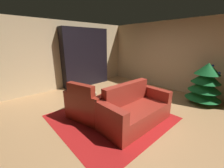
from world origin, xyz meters
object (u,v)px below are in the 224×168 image
(bookshelf_unit, at_px, (89,59))
(armchair_red, at_px, (89,106))
(couch_red, at_px, (134,110))
(book_stack_on_table, at_px, (112,100))
(bottle_on_table, at_px, (105,96))
(decorated_tree, at_px, (205,83))
(coffee_table, at_px, (113,102))

(bookshelf_unit, distance_m, armchair_red, 3.03)
(armchair_red, distance_m, couch_red, 1.08)
(armchair_red, relative_size, book_stack_on_table, 4.99)
(bottle_on_table, height_order, decorated_tree, decorated_tree)
(couch_red, relative_size, bottle_on_table, 5.47)
(couch_red, distance_m, bottle_on_table, 0.76)
(couch_red, bearing_deg, coffee_table, -162.66)
(coffee_table, distance_m, book_stack_on_table, 0.08)
(coffee_table, height_order, book_stack_on_table, book_stack_on_table)
(couch_red, xyz_separation_m, book_stack_on_table, (-0.53, -0.20, 0.15))
(bookshelf_unit, height_order, couch_red, bookshelf_unit)
(bookshelf_unit, relative_size, coffee_table, 3.42)
(armchair_red, distance_m, bottle_on_table, 0.45)
(couch_red, relative_size, decorated_tree, 1.40)
(bookshelf_unit, xyz_separation_m, couch_red, (3.27, -0.96, -0.80))
(armchair_red, distance_m, book_stack_on_table, 0.58)
(bookshelf_unit, distance_m, book_stack_on_table, 3.04)
(armchair_red, xyz_separation_m, book_stack_on_table, (0.31, 0.48, 0.12))
(couch_red, distance_m, coffee_table, 0.58)
(bookshelf_unit, relative_size, couch_red, 1.35)
(coffee_table, bearing_deg, bookshelf_unit, 157.39)
(bookshelf_unit, xyz_separation_m, armchair_red, (2.43, -1.64, -0.77))
(book_stack_on_table, height_order, bottle_on_table, bottle_on_table)
(bookshelf_unit, distance_m, bottle_on_table, 2.97)
(couch_red, bearing_deg, decorated_tree, 73.59)
(armchair_red, bearing_deg, couch_red, 38.91)
(bookshelf_unit, xyz_separation_m, bottle_on_table, (2.62, -1.29, -0.56))
(decorated_tree, bearing_deg, bookshelf_unit, -160.60)
(bookshelf_unit, relative_size, bottle_on_table, 7.39)
(armchair_red, bearing_deg, decorated_tree, 63.19)
(bookshelf_unit, distance_m, coffee_table, 3.03)
(bottle_on_table, bearing_deg, coffee_table, 57.20)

